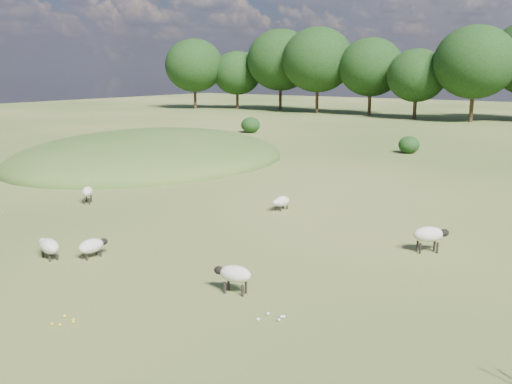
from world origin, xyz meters
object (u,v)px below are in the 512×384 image
sheep_1 (281,201)px  sheep_4 (429,234)px  sheep_2 (92,246)px  sheep_6 (87,192)px  sheep_0 (49,246)px  sheep_3 (234,274)px

sheep_1 → sheep_4: 7.37m
sheep_2 → sheep_4: sheep_4 is taller
sheep_4 → sheep_6: 15.03m
sheep_6 → sheep_1: bearing=-105.1°
sheep_0 → sheep_1: size_ratio=1.12×
sheep_6 → sheep_2: bearing=-169.4°
sheep_2 → sheep_3: bearing=-83.8°
sheep_0 → sheep_2: sheep_0 is taller
sheep_1 → sheep_2: 8.93m
sheep_2 → sheep_0: bearing=132.5°
sheep_0 → sheep_6: (-5.21, 5.77, 0.11)m
sheep_1 → sheep_3: 9.43m
sheep_0 → sheep_2: 1.34m
sheep_1 → sheep_3: size_ratio=0.94×
sheep_3 → sheep_4: 7.18m
sheep_2 → sheep_1: bearing=-6.3°
sheep_0 → sheep_3: 6.65m
sheep_6 → sheep_0: bearing=-179.1°
sheep_3 → sheep_6: sheep_3 is taller
sheep_2 → sheep_4: size_ratio=0.93×
sheep_2 → sheep_4: (8.66, 6.66, 0.22)m
sheep_2 → sheep_4: bearing=-48.4°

